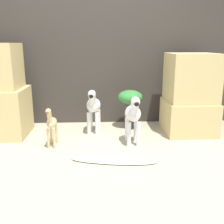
% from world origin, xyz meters
% --- Properties ---
extents(ground_plane, '(14.00, 14.00, 0.00)m').
position_xyz_m(ground_plane, '(0.00, 0.00, 0.00)').
color(ground_plane, '#B2A88E').
extents(wall_back, '(6.40, 0.08, 2.20)m').
position_xyz_m(wall_back, '(0.00, 1.48, 1.10)').
color(wall_back, '#38332D').
rests_on(wall_back, ground_plane).
extents(rock_pillar_left, '(0.70, 0.68, 1.29)m').
position_xyz_m(rock_pillar_left, '(-1.34, 0.89, 0.58)').
color(rock_pillar_left, '#D1B775').
rests_on(rock_pillar_left, ground_plane).
extents(rock_pillar_right, '(0.70, 0.68, 1.15)m').
position_xyz_m(rock_pillar_right, '(1.34, 0.89, 0.55)').
color(rock_pillar_right, '#D1B775').
rests_on(rock_pillar_right, ground_plane).
extents(zebra_right, '(0.21, 0.47, 0.66)m').
position_xyz_m(zebra_right, '(0.47, 0.43, 0.40)').
color(zebra_right, white).
rests_on(zebra_right, ground_plane).
extents(zebra_left, '(0.23, 0.47, 0.66)m').
position_xyz_m(zebra_left, '(-0.05, 0.93, 0.40)').
color(zebra_left, white).
rests_on(zebra_left, ground_plane).
extents(giraffe_figurine, '(0.12, 0.36, 0.54)m').
position_xyz_m(giraffe_figurine, '(-0.57, 0.40, 0.31)').
color(giraffe_figurine, '#E0C184').
rests_on(giraffe_figurine, ground_plane).
extents(potted_palm_front, '(0.37, 0.37, 0.60)m').
position_xyz_m(potted_palm_front, '(0.51, 1.11, 0.45)').
color(potted_palm_front, black).
rests_on(potted_palm_front, ground_plane).
extents(surfboard, '(0.98, 0.35, 0.08)m').
position_xyz_m(surfboard, '(0.18, -0.08, 0.02)').
color(surfboard, silver).
rests_on(surfboard, ground_plane).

